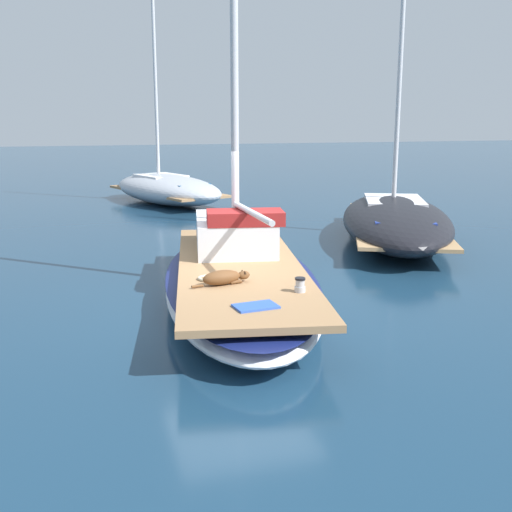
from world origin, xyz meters
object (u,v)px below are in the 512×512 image
Objects in this scene: sailboat_main at (240,282)px; deck_towel at (256,306)px; deck_winch at (300,285)px; dog_brown at (224,277)px; moored_boat_starboard_side at (395,219)px; coiled_rope at (208,278)px; moored_boat_far_astern at (167,188)px.

sailboat_main is 2.51m from deck_towel.
dog_brown is at bearing 143.71° from deck_winch.
sailboat_main is 2.00m from deck_winch.
dog_brown is 4.50× the size of deck_winch.
sailboat_main is 6.51m from moored_boat_starboard_side.
coiled_rope is 0.04× the size of moored_boat_starboard_side.
sailboat_main is 0.97× the size of moored_boat_starboard_side.
deck_winch is 0.38× the size of deck_towel.
moored_boat_starboard_side is (5.86, 4.88, -0.13)m from coiled_rope.
deck_towel is 0.07× the size of moored_boat_starboard_side.
dog_brown is 0.39m from coiled_rope.
moored_boat_starboard_side is at bearing 51.28° from deck_winch.
deck_winch is (0.39, -1.92, 0.42)m from sailboat_main.
sailboat_main is 8.00× the size of dog_brown.
deck_winch is 0.65× the size of coiled_rope.
moored_boat_starboard_side is at bearing 42.52° from dog_brown.
coiled_rope is 13.45m from moored_boat_far_astern.
deck_winch is 0.03× the size of moored_boat_starboard_side.
deck_winch is (0.95, -0.70, -0.01)m from dog_brown.
deck_towel is (0.14, -1.23, -0.09)m from dog_brown.
moored_boat_starboard_side reaches higher than moored_boat_far_astern.
coiled_rope is 0.04× the size of moored_boat_far_astern.
moored_boat_far_astern is at bearing 84.45° from coiled_rope.
coiled_rope reaches higher than sailboat_main.
deck_towel is at bearing -99.82° from sailboat_main.
coiled_rope is at bearing 136.99° from deck_winch.
moored_boat_starboard_side is at bearing 39.78° from coiled_rope.
moored_boat_far_astern is (0.57, 12.51, 0.22)m from sailboat_main.
moored_boat_far_astern is at bearing 118.21° from moored_boat_starboard_side.
deck_towel is (-0.42, -2.45, 0.34)m from sailboat_main.
deck_towel is 0.08× the size of moored_boat_far_astern.
deck_towel is at bearing -83.45° from dog_brown.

